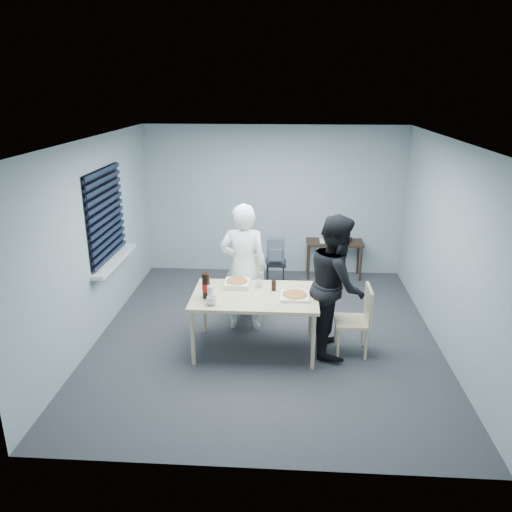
# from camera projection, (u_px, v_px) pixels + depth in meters

# --- Properties ---
(room) EXTENTS (5.00, 5.00, 5.00)m
(room) POSITION_uv_depth(u_px,v_px,m) (108.00, 222.00, 6.82)
(room) COLOR #2E2E33
(room) RESTS_ON ground
(dining_table) EXTENTS (1.55, 0.98, 0.76)m
(dining_table) POSITION_uv_depth(u_px,v_px,m) (255.00, 299.00, 6.20)
(dining_table) COLOR beige
(dining_table) RESTS_ON ground
(chair_far) EXTENTS (0.42, 0.42, 0.89)m
(chair_far) POSITION_uv_depth(u_px,v_px,m) (249.00, 281.00, 7.25)
(chair_far) COLOR beige
(chair_far) RESTS_ON ground
(chair_right) EXTENTS (0.42, 0.42, 0.89)m
(chair_right) POSITION_uv_depth(u_px,v_px,m) (359.00, 316.00, 6.17)
(chair_right) COLOR beige
(chair_right) RESTS_ON ground
(person_white) EXTENTS (0.65, 0.42, 1.77)m
(person_white) POSITION_uv_depth(u_px,v_px,m) (243.00, 267.00, 6.74)
(person_white) COLOR white
(person_white) RESTS_ON ground
(person_black) EXTENTS (0.47, 0.86, 1.77)m
(person_black) POSITION_uv_depth(u_px,v_px,m) (336.00, 285.00, 6.15)
(person_black) COLOR black
(person_black) RESTS_ON ground
(side_table) EXTENTS (0.97, 0.43, 0.65)m
(side_table) POSITION_uv_depth(u_px,v_px,m) (335.00, 246.00, 8.68)
(side_table) COLOR #372319
(side_table) RESTS_ON ground
(stool) EXTENTS (0.34, 0.34, 0.47)m
(stool) POSITION_uv_depth(u_px,v_px,m) (275.00, 268.00, 8.20)
(stool) COLOR black
(stool) RESTS_ON ground
(backpack) EXTENTS (0.29, 0.21, 0.40)m
(backpack) POSITION_uv_depth(u_px,v_px,m) (276.00, 251.00, 8.09)
(backpack) COLOR slate
(backpack) RESTS_ON stool
(pizza_box_a) EXTENTS (0.32, 0.32, 0.08)m
(pizza_box_a) POSITION_uv_depth(u_px,v_px,m) (237.00, 283.00, 6.43)
(pizza_box_a) COLOR white
(pizza_box_a) RESTS_ON dining_table
(pizza_box_b) EXTENTS (0.35, 0.35, 0.05)m
(pizza_box_b) POSITION_uv_depth(u_px,v_px,m) (295.00, 296.00, 6.09)
(pizza_box_b) COLOR white
(pizza_box_b) RESTS_ON dining_table
(mug_a) EXTENTS (0.17, 0.17, 0.10)m
(mug_a) POSITION_uv_depth(u_px,v_px,m) (212.00, 301.00, 5.89)
(mug_a) COLOR white
(mug_a) RESTS_ON dining_table
(mug_b) EXTENTS (0.10, 0.10, 0.09)m
(mug_b) POSITION_uv_depth(u_px,v_px,m) (259.00, 284.00, 6.40)
(mug_b) COLOR white
(mug_b) RESTS_ON dining_table
(cola_glass) EXTENTS (0.07, 0.07, 0.13)m
(cola_glass) POSITION_uv_depth(u_px,v_px,m) (274.00, 286.00, 6.28)
(cola_glass) COLOR black
(cola_glass) RESTS_ON dining_table
(soda_bottle) EXTENTS (0.10, 0.10, 0.32)m
(soda_bottle) POSITION_uv_depth(u_px,v_px,m) (206.00, 286.00, 6.04)
(soda_bottle) COLOR black
(soda_bottle) RESTS_ON dining_table
(plastic_cups) EXTENTS (0.09, 0.09, 0.18)m
(plastic_cups) POSITION_uv_depth(u_px,v_px,m) (210.00, 293.00, 5.99)
(plastic_cups) COLOR silver
(plastic_cups) RESTS_ON dining_table
(rubber_band) EXTENTS (0.06, 0.06, 0.00)m
(rubber_band) POSITION_uv_depth(u_px,v_px,m) (279.00, 306.00, 5.87)
(rubber_band) COLOR red
(rubber_band) RESTS_ON dining_table
(papers) EXTENTS (0.30, 0.35, 0.00)m
(papers) POSITION_uv_depth(u_px,v_px,m) (326.00, 241.00, 8.68)
(papers) COLOR white
(papers) RESTS_ON side_table
(black_box) EXTENTS (0.18, 0.16, 0.07)m
(black_box) POSITION_uv_depth(u_px,v_px,m) (348.00, 240.00, 8.64)
(black_box) COLOR black
(black_box) RESTS_ON side_table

